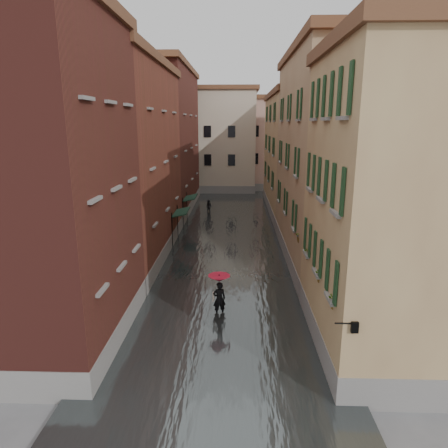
# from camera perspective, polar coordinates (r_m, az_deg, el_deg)

# --- Properties ---
(ground) EXTENTS (120.00, 120.00, 0.00)m
(ground) POSITION_cam_1_polar(r_m,az_deg,el_deg) (19.41, -0.50, -13.50)
(ground) COLOR #5D5C5F
(ground) RESTS_ON ground
(floodwater) EXTENTS (10.00, 60.00, 0.20)m
(floodwater) POSITION_cam_1_polar(r_m,az_deg,el_deg) (31.47, 0.49, -2.25)
(floodwater) COLOR #3E4445
(floodwater) RESTS_ON ground
(building_left_near) EXTENTS (6.00, 8.00, 13.00)m
(building_left_near) POSITION_cam_1_polar(r_m,az_deg,el_deg) (17.21, -24.91, 4.45)
(building_left_near) COLOR maroon
(building_left_near) RESTS_ON ground
(building_left_mid) EXTENTS (6.00, 14.00, 12.50)m
(building_left_mid) POSITION_cam_1_polar(r_m,az_deg,el_deg) (27.42, -14.63, 7.96)
(building_left_mid) COLOR maroon
(building_left_mid) RESTS_ON ground
(building_left_far) EXTENTS (6.00, 16.00, 14.00)m
(building_left_far) POSITION_cam_1_polar(r_m,az_deg,el_deg) (41.93, -8.90, 11.30)
(building_left_far) COLOR maroon
(building_left_far) RESTS_ON ground
(building_right_near) EXTENTS (6.00, 8.00, 11.50)m
(building_right_near) POSITION_cam_1_polar(r_m,az_deg,el_deg) (16.73, 23.86, 1.69)
(building_right_near) COLOR #9E7951
(building_right_near) RESTS_ON ground
(building_right_mid) EXTENTS (6.00, 14.00, 13.00)m
(building_right_mid) POSITION_cam_1_polar(r_m,az_deg,el_deg) (27.02, 15.47, 8.36)
(building_right_mid) COLOR tan
(building_right_mid) RESTS_ON ground
(building_right_far) EXTENTS (6.00, 16.00, 11.50)m
(building_right_far) POSITION_cam_1_polar(r_m,az_deg,el_deg) (41.76, 10.67, 9.50)
(building_right_far) COLOR #9E7951
(building_right_far) RESTS_ON ground
(building_end_cream) EXTENTS (12.00, 9.00, 13.00)m
(building_end_cream) POSITION_cam_1_polar(r_m,az_deg,el_deg) (55.35, -2.01, 11.62)
(building_end_cream) COLOR #C2B39A
(building_end_cream) RESTS_ON ground
(building_end_pink) EXTENTS (10.00, 9.00, 12.00)m
(building_end_pink) POSITION_cam_1_polar(r_m,az_deg,el_deg) (57.48, 7.30, 11.11)
(building_end_pink) COLOR tan
(building_end_pink) RESTS_ON ground
(awning_near) EXTENTS (1.09, 2.75, 2.80)m
(awning_near) POSITION_cam_1_polar(r_m,az_deg,el_deg) (30.12, -6.21, 1.55)
(awning_near) COLOR #173424
(awning_near) RESTS_ON ground
(awning_far) EXTENTS (1.09, 2.80, 2.80)m
(awning_far) POSITION_cam_1_polar(r_m,az_deg,el_deg) (35.89, -4.90, 3.64)
(awning_far) COLOR #173424
(awning_far) RESTS_ON ground
(wall_lantern) EXTENTS (0.71, 0.22, 0.35)m
(wall_lantern) POSITION_cam_1_polar(r_m,az_deg,el_deg) (13.19, 18.03, -13.73)
(wall_lantern) COLOR black
(wall_lantern) RESTS_ON ground
(window_planters) EXTENTS (0.59, 8.60, 0.84)m
(window_planters) POSITION_cam_1_polar(r_m,az_deg,el_deg) (17.58, 12.95, -4.46)
(window_planters) COLOR #9E5E34
(window_planters) RESTS_ON ground
(pedestrian_main) EXTENTS (1.07, 1.07, 2.06)m
(pedestrian_main) POSITION_cam_1_polar(r_m,az_deg,el_deg) (19.23, -0.69, -9.48)
(pedestrian_main) COLOR black
(pedestrian_main) RESTS_ON ground
(pedestrian_far) EXTENTS (0.82, 0.73, 1.40)m
(pedestrian_far) POSITION_cam_1_polar(r_m,az_deg,el_deg) (40.89, -2.17, 2.48)
(pedestrian_far) COLOR black
(pedestrian_far) RESTS_ON ground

